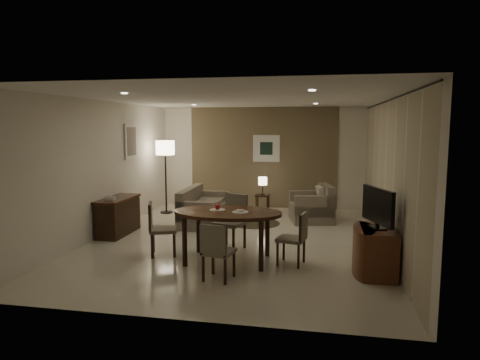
% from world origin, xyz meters
% --- Properties ---
extents(room_shell, '(5.50, 7.00, 2.70)m').
position_xyz_m(room_shell, '(0.00, 0.40, 1.35)').
color(room_shell, beige).
rests_on(room_shell, ground).
extents(taupe_accent, '(3.96, 0.03, 2.70)m').
position_xyz_m(taupe_accent, '(0.00, 3.48, 1.35)').
color(taupe_accent, brown).
rests_on(taupe_accent, wall_back).
extents(curtain_wall, '(0.08, 6.70, 2.58)m').
position_xyz_m(curtain_wall, '(2.68, 0.00, 1.32)').
color(curtain_wall, beige).
rests_on(curtain_wall, wall_right).
extents(curtain_rod, '(0.03, 6.80, 0.03)m').
position_xyz_m(curtain_rod, '(2.68, 0.00, 2.64)').
color(curtain_rod, black).
rests_on(curtain_rod, wall_right).
extents(art_back_frame, '(0.72, 0.03, 0.72)m').
position_xyz_m(art_back_frame, '(0.10, 3.46, 1.60)').
color(art_back_frame, silver).
rests_on(art_back_frame, wall_back).
extents(art_back_canvas, '(0.34, 0.01, 0.34)m').
position_xyz_m(art_back_canvas, '(0.10, 3.44, 1.60)').
color(art_back_canvas, black).
rests_on(art_back_canvas, wall_back).
extents(art_left_frame, '(0.03, 0.60, 0.80)m').
position_xyz_m(art_left_frame, '(-2.72, 1.20, 1.85)').
color(art_left_frame, silver).
rests_on(art_left_frame, wall_left).
extents(art_left_canvas, '(0.01, 0.46, 0.64)m').
position_xyz_m(art_left_canvas, '(-2.71, 1.20, 1.85)').
color(art_left_canvas, gray).
rests_on(art_left_canvas, wall_left).
extents(downlight_nl, '(0.10, 0.10, 0.01)m').
position_xyz_m(downlight_nl, '(-1.40, -1.80, 2.69)').
color(downlight_nl, white).
rests_on(downlight_nl, ceiling).
extents(downlight_nr, '(0.10, 0.10, 0.01)m').
position_xyz_m(downlight_nr, '(1.40, -1.80, 2.69)').
color(downlight_nr, white).
rests_on(downlight_nr, ceiling).
extents(downlight_fl, '(0.10, 0.10, 0.01)m').
position_xyz_m(downlight_fl, '(-1.40, 1.80, 2.69)').
color(downlight_fl, white).
rests_on(downlight_fl, ceiling).
extents(downlight_fr, '(0.10, 0.10, 0.01)m').
position_xyz_m(downlight_fr, '(1.40, 1.80, 2.69)').
color(downlight_fr, white).
rests_on(downlight_fr, ceiling).
extents(console_desk, '(0.48, 1.20, 0.75)m').
position_xyz_m(console_desk, '(-2.49, 0.00, 0.38)').
color(console_desk, '#411E15').
rests_on(console_desk, floor).
extents(telephone, '(0.20, 0.14, 0.09)m').
position_xyz_m(telephone, '(-2.49, -0.30, 0.80)').
color(telephone, white).
rests_on(telephone, console_desk).
extents(tv_cabinet, '(0.48, 0.90, 0.70)m').
position_xyz_m(tv_cabinet, '(2.40, -1.50, 0.35)').
color(tv_cabinet, brown).
rests_on(tv_cabinet, floor).
extents(flat_tv, '(0.36, 0.85, 0.60)m').
position_xyz_m(flat_tv, '(2.38, -1.50, 1.02)').
color(flat_tv, black).
rests_on(flat_tv, tv_cabinet).
extents(dining_table, '(1.76, 1.10, 0.82)m').
position_xyz_m(dining_table, '(0.08, -1.30, 0.41)').
color(dining_table, '#411E15').
rests_on(dining_table, floor).
extents(chair_near, '(0.47, 0.47, 0.84)m').
position_xyz_m(chair_near, '(0.14, -2.15, 0.42)').
color(chair_near, '#786B5C').
rests_on(chair_near, floor).
extents(chair_far, '(0.60, 0.60, 0.98)m').
position_xyz_m(chair_far, '(-0.03, -0.62, 0.49)').
color(chair_far, '#786B5C').
rests_on(chair_far, floor).
extents(chair_left, '(0.56, 0.56, 0.91)m').
position_xyz_m(chair_left, '(-1.07, -1.18, 0.45)').
color(chair_left, '#786B5C').
rests_on(chair_left, floor).
extents(chair_right, '(0.49, 0.49, 0.85)m').
position_xyz_m(chair_right, '(1.11, -1.27, 0.42)').
color(chair_right, '#786B5C').
rests_on(chair_right, floor).
extents(plate_a, '(0.26, 0.26, 0.02)m').
position_xyz_m(plate_a, '(-0.10, -1.25, 0.83)').
color(plate_a, white).
rests_on(plate_a, dining_table).
extents(plate_b, '(0.26, 0.26, 0.02)m').
position_xyz_m(plate_b, '(0.30, -1.35, 0.83)').
color(plate_b, white).
rests_on(plate_b, dining_table).
extents(fruit_apple, '(0.09, 0.09, 0.09)m').
position_xyz_m(fruit_apple, '(-0.10, -1.25, 0.89)').
color(fruit_apple, '#A9131B').
rests_on(fruit_apple, plate_a).
extents(napkin, '(0.12, 0.08, 0.03)m').
position_xyz_m(napkin, '(0.30, -1.35, 0.86)').
color(napkin, white).
rests_on(napkin, plate_b).
extents(round_rug, '(1.14, 1.14, 0.01)m').
position_xyz_m(round_rug, '(0.10, 1.49, 0.01)').
color(round_rug, '#433825').
rests_on(round_rug, floor).
extents(sofa, '(1.72, 0.89, 0.80)m').
position_xyz_m(sofa, '(-1.03, 1.30, 0.40)').
color(sofa, '#786B5C').
rests_on(sofa, floor).
extents(armchair, '(1.09, 1.13, 0.85)m').
position_xyz_m(armchair, '(1.35, 1.93, 0.42)').
color(armchair, '#786B5C').
rests_on(armchair, floor).
extents(side_table, '(0.36, 0.36, 0.45)m').
position_xyz_m(side_table, '(0.10, 2.79, 0.23)').
color(side_table, black).
rests_on(side_table, floor).
extents(table_lamp, '(0.22, 0.22, 0.50)m').
position_xyz_m(table_lamp, '(0.10, 2.79, 0.70)').
color(table_lamp, '#FFEAC1').
rests_on(table_lamp, side_table).
extents(floor_lamp, '(0.46, 0.46, 1.84)m').
position_xyz_m(floor_lamp, '(-2.29, 2.23, 0.92)').
color(floor_lamp, '#FFE5B7').
rests_on(floor_lamp, floor).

